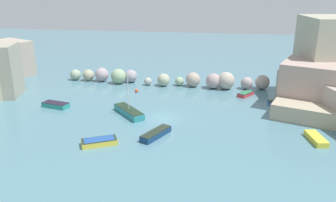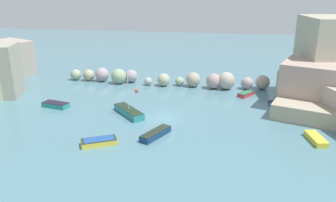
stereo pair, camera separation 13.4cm
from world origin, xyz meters
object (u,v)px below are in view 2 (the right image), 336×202
at_px(moored_boat_5, 316,139).
at_px(moored_boat_2, 56,105).
at_px(moored_boat_0, 99,142).
at_px(moored_boat_1, 129,112).
at_px(channel_buoy, 137,90).
at_px(moored_boat_6, 156,134).
at_px(moored_boat_4, 275,105).
at_px(moored_boat_3, 246,94).

bearing_deg(moored_boat_5, moored_boat_2, -110.28).
distance_m(moored_boat_0, moored_boat_1, 8.92).
height_order(moored_boat_1, moored_boat_5, moored_boat_1).
distance_m(moored_boat_1, moored_boat_2, 10.82).
relative_size(channel_buoy, moored_boat_5, 0.14).
bearing_deg(moored_boat_2, moored_boat_6, -11.89).
height_order(moored_boat_4, moored_boat_5, moored_boat_5).
relative_size(moored_boat_3, moored_boat_6, 0.70).
bearing_deg(channel_buoy, moored_boat_1, -81.23).
bearing_deg(moored_boat_0, moored_boat_2, -72.68).
height_order(moored_boat_4, moored_boat_6, moored_boat_6).
bearing_deg(channel_buoy, moored_boat_5, -30.53).
distance_m(moored_boat_1, moored_boat_4, 20.29).
distance_m(moored_boat_4, moored_boat_6, 19.14).
bearing_deg(channel_buoy, moored_boat_2, -137.31).
height_order(moored_boat_3, moored_boat_5, moored_boat_5).
xyz_separation_m(moored_boat_0, moored_boat_2, (-10.03, 10.04, 0.00)).
xyz_separation_m(moored_boat_3, moored_boat_5, (6.75, -14.91, 0.01)).
bearing_deg(moored_boat_5, channel_buoy, -131.54).
xyz_separation_m(moored_boat_1, moored_boat_3, (15.33, 10.71, -0.15)).
bearing_deg(moored_boat_6, moored_boat_4, -23.19).
bearing_deg(moored_boat_2, moored_boat_0, -32.27).
relative_size(channel_buoy, moored_boat_2, 0.14).
bearing_deg(moored_boat_3, channel_buoy, 128.12).
height_order(moored_boat_2, moored_boat_3, moored_boat_2).
height_order(channel_buoy, moored_boat_0, moored_boat_0).
height_order(channel_buoy, moored_boat_1, moored_boat_1).
relative_size(moored_boat_1, moored_boat_5, 1.45).
bearing_deg(moored_boat_0, moored_boat_5, 163.94).
bearing_deg(moored_boat_4, channel_buoy, -115.99).
height_order(moored_boat_2, moored_boat_4, moored_boat_2).
xyz_separation_m(moored_boat_1, moored_boat_6, (4.78, -5.98, -0.09)).
distance_m(channel_buoy, moored_boat_6, 16.89).
bearing_deg(moored_boat_2, moored_boat_1, 6.64).
bearing_deg(moored_boat_5, moored_boat_6, -95.16).
bearing_deg(moored_boat_4, moored_boat_6, -66.33).
distance_m(channel_buoy, moored_boat_5, 27.37).
bearing_deg(moored_boat_6, moored_boat_0, 143.35).
relative_size(channel_buoy, moored_boat_4, 0.17).
bearing_deg(moored_boat_1, channel_buoy, 145.51).
distance_m(moored_boat_2, moored_boat_4, 30.43).
bearing_deg(channel_buoy, moored_boat_6, -68.17).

